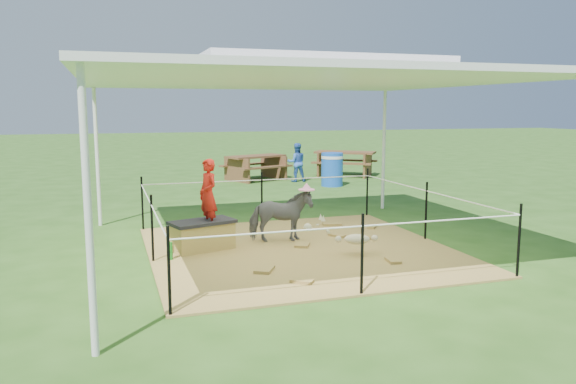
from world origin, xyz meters
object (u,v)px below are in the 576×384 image
object	(u,v)px
pony	(280,216)
distant_person	(297,162)
foal	(357,237)
picnic_table_near	(256,168)
woman	(208,188)
straw_bale	(203,237)
picnic_table_far	(345,164)
trash_barrel	(332,169)
green_bottle	(170,251)

from	to	relation	value
pony	distant_person	world-z (taller)	distant_person
foal	picnic_table_near	xyz separation A→B (m)	(0.88, 9.37, 0.08)
woman	straw_bale	bearing A→B (deg)	-107.26
picnic_table_near	picnic_table_far	xyz separation A→B (m)	(3.11, 0.18, 0.02)
picnic_table_far	distant_person	xyz separation A→B (m)	(-2.03, -0.97, 0.18)
trash_barrel	distant_person	size ratio (longest dim) A/B	0.81
straw_bale	picnic_table_far	size ratio (longest dim) A/B	0.47
straw_bale	foal	size ratio (longest dim) A/B	0.95
picnic_table_near	picnic_table_far	bearing A→B (deg)	-18.98
woman	pony	xyz separation A→B (m)	(1.21, 0.12, -0.53)
straw_bale	pony	bearing A→B (deg)	5.08
pony	picnic_table_near	world-z (taller)	pony
green_bottle	distant_person	distance (m)	9.26
green_bottle	pony	xyz separation A→B (m)	(1.86, 0.57, 0.30)
straw_bale	picnic_table_far	bearing A→B (deg)	54.15
trash_barrel	picnic_table_far	bearing A→B (deg)	58.09
pony	picnic_table_near	distance (m)	8.39
foal	picnic_table_near	world-z (taller)	picnic_table_near
trash_barrel	distant_person	world-z (taller)	distant_person
foal	picnic_table_near	bearing A→B (deg)	101.83
straw_bale	foal	world-z (taller)	foal
straw_bale	pony	size ratio (longest dim) A/B	0.90
green_bottle	picnic_table_far	world-z (taller)	picnic_table_far
woman	distant_person	world-z (taller)	woman
woman	green_bottle	bearing A→B (deg)	-72.56
green_bottle	distant_person	world-z (taller)	distant_person
foal	trash_barrel	size ratio (longest dim) A/B	1.02
foal	trash_barrel	xyz separation A→B (m)	(2.62, 7.35, 0.18)
woman	trash_barrel	world-z (taller)	woman
straw_bale	green_bottle	world-z (taller)	straw_bale
picnic_table_near	picnic_table_far	distance (m)	3.11
straw_bale	trash_barrel	xyz separation A→B (m)	(4.78, 6.31, 0.24)
green_bottle	picnic_table_near	world-z (taller)	picnic_table_near
woman	foal	size ratio (longest dim) A/B	1.14
foal	straw_bale	bearing A→B (deg)	171.49
picnic_table_far	picnic_table_near	bearing A→B (deg)	-141.24
pony	picnic_table_far	size ratio (longest dim) A/B	0.52
distant_person	woman	bearing A→B (deg)	69.50
pony	trash_barrel	size ratio (longest dim) A/B	1.07
woman	picnic_table_far	xyz separation A→B (m)	(6.04, 8.50, -0.59)
woman	pony	world-z (taller)	woman
straw_bale	picnic_table_far	distance (m)	10.49
green_bottle	trash_barrel	size ratio (longest dim) A/B	0.27
green_bottle	pony	distance (m)	1.97
picnic_table_far	distant_person	size ratio (longest dim) A/B	1.65
foal	picnic_table_far	size ratio (longest dim) A/B	0.50
trash_barrel	woman	bearing A→B (deg)	-126.55
woman	green_bottle	distance (m)	1.15
pony	foal	xyz separation A→B (m)	(0.85, -1.16, -0.16)
straw_bale	trash_barrel	size ratio (longest dim) A/B	0.96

